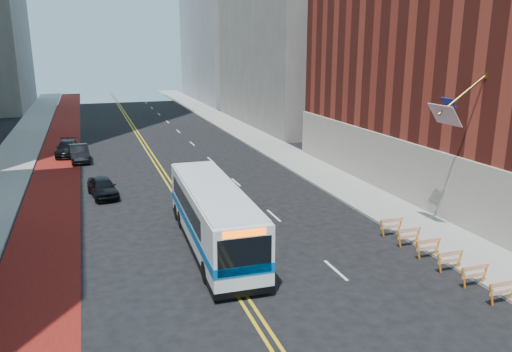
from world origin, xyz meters
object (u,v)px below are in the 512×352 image
object	(u,v)px
transit_bus	(213,215)
car_c	(67,148)
car_b	(79,153)
car_a	(103,187)

from	to	relation	value
transit_bus	car_c	distance (m)	26.62
transit_bus	car_b	xyz separation A→B (m)	(-6.52, 22.58, -0.95)
car_a	car_c	xyz separation A→B (m)	(-2.58, 14.68, 0.00)
transit_bus	car_c	xyz separation A→B (m)	(-7.57, 25.50, -1.01)
transit_bus	car_a	xyz separation A→B (m)	(-5.00, 10.82, -1.01)
car_a	car_c	distance (m)	14.91
car_b	transit_bus	bearing A→B (deg)	-78.36
car_c	car_b	bearing A→B (deg)	-66.04
car_a	car_c	world-z (taller)	car_c
car_a	car_b	xyz separation A→B (m)	(-1.52, 11.77, 0.06)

